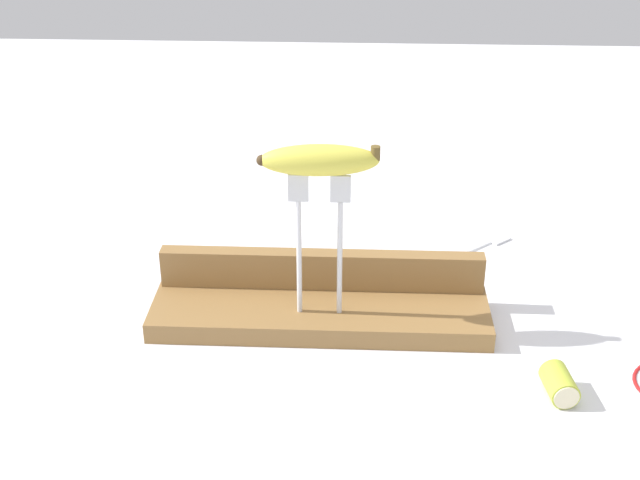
# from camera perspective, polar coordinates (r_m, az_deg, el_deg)

# --- Properties ---
(ground_plane) EXTENTS (3.00, 3.00, 0.00)m
(ground_plane) POSITION_cam_1_polar(r_m,az_deg,el_deg) (1.21, -0.00, -5.40)
(ground_plane) COLOR silver
(wooden_board) EXTENTS (0.46, 0.13, 0.03)m
(wooden_board) POSITION_cam_1_polar(r_m,az_deg,el_deg) (1.21, -0.00, -4.83)
(wooden_board) COLOR olive
(wooden_board) RESTS_ON ground
(board_backstop) EXTENTS (0.45, 0.03, 0.05)m
(board_backstop) POSITION_cam_1_polar(r_m,az_deg,el_deg) (1.23, 0.11, -1.94)
(board_backstop) COLOR olive
(board_backstop) RESTS_ON wooden_board
(fork_stand_center) EXTENTS (0.08, 0.01, 0.20)m
(fork_stand_center) POSITION_cam_1_polar(r_m,az_deg,el_deg) (1.13, -0.04, 0.45)
(fork_stand_center) COLOR silver
(fork_stand_center) RESTS_ON wooden_board
(banana_raised_center) EXTENTS (0.15, 0.05, 0.04)m
(banana_raised_center) POSITION_cam_1_polar(r_m,az_deg,el_deg) (1.08, -0.05, 5.23)
(banana_raised_center) COLOR #DBD147
(banana_raised_center) RESTS_ON fork_stand_center
(fork_fallen_near) EXTENTS (0.15, 0.14, 0.01)m
(fork_fallen_near) POSITION_cam_1_polar(r_m,az_deg,el_deg) (1.42, 10.22, -0.46)
(fork_fallen_near) COLOR silver
(fork_fallen_near) RESTS_ON ground
(banana_chunk_near) EXTENTS (0.04, 0.06, 0.03)m
(banana_chunk_near) POSITION_cam_1_polar(r_m,az_deg,el_deg) (1.11, 15.34, -9.07)
(banana_chunk_near) COLOR #B2C138
(banana_chunk_near) RESTS_ON ground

